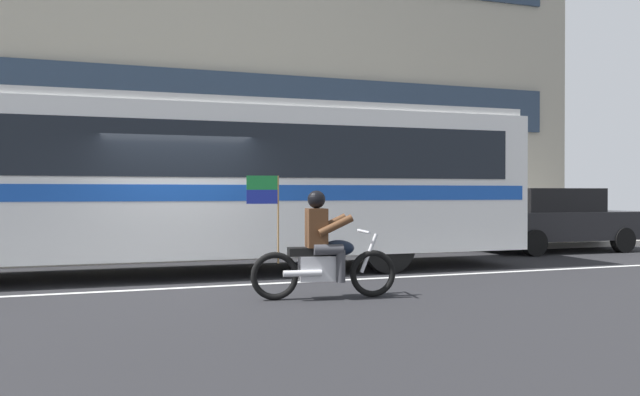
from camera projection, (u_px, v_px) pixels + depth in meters
The scene contains 7 objects.
ground_plane at pixel (178, 283), 10.67m from camera, with size 60.00×60.00×0.00m, color black.
sidewalk_curb at pixel (154, 252), 15.48m from camera, with size 28.00×3.80×0.15m, color #B7B2A8.
lane_center_stripe at pixel (182, 288), 10.10m from camera, with size 26.60×0.14×0.01m, color silver.
office_building_facade at pixel (147, 29), 17.59m from camera, with size 28.00×0.89×12.22m.
transit_bus at pixel (183, 174), 11.86m from camera, with size 13.48×2.87×3.22m.
motorcycle_with_rider at pixel (323, 253), 9.09m from camera, with size 2.18×0.68×1.78m.
parked_hatchback_downstreet at pixel (555, 219), 16.36m from camera, with size 4.44×1.92×1.64m.
Camera 1 is at (-1.23, -10.85, 1.54)m, focal length 35.34 mm.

